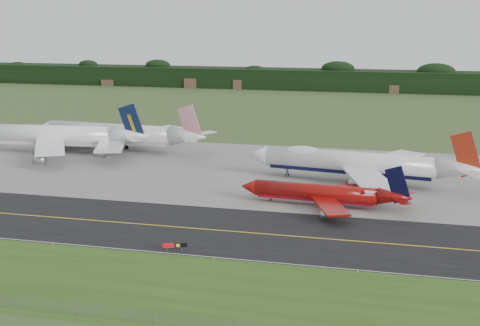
% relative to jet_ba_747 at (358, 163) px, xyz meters
% --- Properties ---
extents(ground, '(600.00, 600.00, 0.00)m').
position_rel_jet_ba_747_xyz_m(ground, '(-28.08, -43.66, -5.40)').
color(ground, '#3C5327').
rests_on(ground, ground).
extents(grass_verge, '(400.00, 30.00, 0.01)m').
position_rel_jet_ba_747_xyz_m(grass_verge, '(-28.08, -78.66, -5.40)').
color(grass_verge, '#2C4F17').
rests_on(grass_verge, ground).
extents(taxiway, '(400.00, 32.00, 0.02)m').
position_rel_jet_ba_747_xyz_m(taxiway, '(-28.08, -47.66, -5.39)').
color(taxiway, black).
rests_on(taxiway, ground).
extents(apron, '(400.00, 78.00, 0.01)m').
position_rel_jet_ba_747_xyz_m(apron, '(-28.08, 7.34, -5.39)').
color(apron, gray).
rests_on(apron, ground).
extents(taxiway_centreline, '(400.00, 0.40, 0.00)m').
position_rel_jet_ba_747_xyz_m(taxiway_centreline, '(-28.08, -47.66, -5.37)').
color(taxiway_centreline, yellow).
rests_on(taxiway_centreline, taxiway).
extents(taxiway_edge_line, '(400.00, 0.25, 0.00)m').
position_rel_jet_ba_747_xyz_m(taxiway_edge_line, '(-28.08, -63.16, -5.37)').
color(taxiway_edge_line, silver).
rests_on(taxiway_edge_line, taxiway).
extents(perimeter_fence, '(320.00, 0.10, 320.00)m').
position_rel_jet_ba_747_xyz_m(perimeter_fence, '(-28.08, -91.66, -4.30)').
color(perimeter_fence, slate).
rests_on(perimeter_fence, ground).
extents(horizon_treeline, '(700.00, 25.00, 12.00)m').
position_rel_jet_ba_747_xyz_m(horizon_treeline, '(-28.08, 230.10, 0.07)').
color(horizon_treeline, black).
rests_on(horizon_treeline, ground).
extents(jet_ba_747, '(63.11, 51.85, 15.87)m').
position_rel_jet_ba_747_xyz_m(jet_ba_747, '(0.00, 0.00, 0.00)').
color(jet_ba_747, silver).
rests_on(jet_ba_747, ground).
extents(jet_red_737, '(40.13, 32.66, 10.83)m').
position_rel_jet_ba_747_xyz_m(jet_red_737, '(-5.69, -23.99, -2.41)').
color(jet_red_737, maroon).
rests_on(jet_red_737, ground).
extents(jet_navy_gold, '(64.52, 56.03, 16.64)m').
position_rel_jet_ba_747_xyz_m(jet_navy_gold, '(-98.80, 17.75, 0.07)').
color(jet_navy_gold, white).
rests_on(jet_navy_gold, ground).
extents(jet_star_tail, '(62.40, 52.02, 16.45)m').
position_rel_jet_ba_747_xyz_m(jet_star_tail, '(-79.69, 25.55, 0.08)').
color(jet_star_tail, silver).
rests_on(jet_star_tail, ground).
extents(taxiway_sign, '(4.37, 1.70, 1.53)m').
position_rel_jet_ba_747_xyz_m(taxiway_sign, '(-29.37, -61.64, -4.33)').
color(taxiway_sign, slate).
rests_on(taxiway_sign, ground).
extents(edge_marker_left, '(0.16, 0.16, 0.50)m').
position_rel_jet_ba_747_xyz_m(edge_marker_left, '(-53.57, -64.16, -5.15)').
color(edge_marker_left, yellow).
rests_on(edge_marker_left, ground).
extents(edge_marker_center, '(0.16, 0.16, 0.50)m').
position_rel_jet_ba_747_xyz_m(edge_marker_center, '(-20.90, -64.16, -5.15)').
color(edge_marker_center, yellow).
rests_on(edge_marker_center, ground).
extents(edge_marker_right, '(0.16, 0.16, 0.50)m').
position_rel_jet_ba_747_xyz_m(edge_marker_right, '(5.07, -64.16, -5.15)').
color(edge_marker_right, yellow).
rests_on(edge_marker_right, ground).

